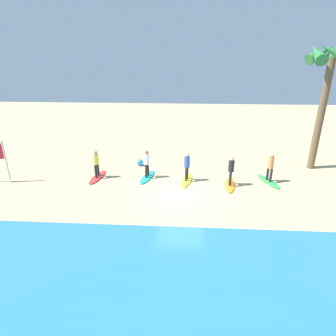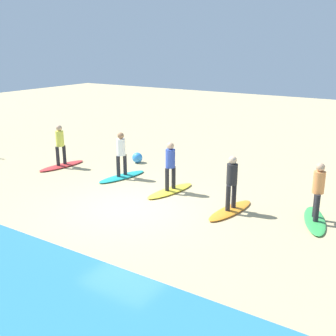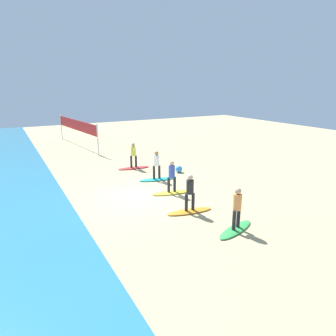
# 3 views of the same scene
# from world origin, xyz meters

# --- Properties ---
(ground_plane) EXTENTS (60.00, 60.00, 0.00)m
(ground_plane) POSITION_xyz_m (0.00, 0.00, 0.00)
(ground_plane) COLOR tan
(surfboard_green) EXTENTS (1.21, 2.17, 0.09)m
(surfboard_green) POSITION_xyz_m (-5.07, -2.01, 0.04)
(surfboard_green) COLOR green
(surfboard_green) RESTS_ON ground
(surfer_green) EXTENTS (0.32, 0.44, 1.64)m
(surfer_green) POSITION_xyz_m (-5.07, -2.01, 1.04)
(surfer_green) COLOR #232328
(surfer_green) RESTS_ON surfboard_green
(surfboard_orange) EXTENTS (0.85, 2.16, 0.09)m
(surfboard_orange) POSITION_xyz_m (-2.76, -1.39, 0.04)
(surfboard_orange) COLOR orange
(surfboard_orange) RESTS_ON ground
(surfer_orange) EXTENTS (0.32, 0.46, 1.64)m
(surfer_orange) POSITION_xyz_m (-2.76, -1.39, 1.04)
(surfer_orange) COLOR #232328
(surfer_orange) RESTS_ON surfboard_orange
(surfboard_yellow) EXTENTS (0.93, 2.17, 0.09)m
(surfboard_yellow) POSITION_xyz_m (-0.32, -1.87, 0.04)
(surfboard_yellow) COLOR yellow
(surfboard_yellow) RESTS_ON ground
(surfer_yellow) EXTENTS (0.32, 0.45, 1.64)m
(surfer_yellow) POSITION_xyz_m (-0.32, -1.87, 1.04)
(surfer_yellow) COLOR #232328
(surfer_yellow) RESTS_ON surfboard_yellow
(surfboard_teal) EXTENTS (0.99, 2.17, 0.09)m
(surfboard_teal) POSITION_xyz_m (2.03, -2.20, 0.04)
(surfboard_teal) COLOR teal
(surfboard_teal) RESTS_ON ground
(surfer_teal) EXTENTS (0.32, 0.45, 1.64)m
(surfer_teal) POSITION_xyz_m (2.03, -2.20, 1.04)
(surfer_teal) COLOR #232328
(surfer_teal) RESTS_ON surfboard_teal
(surfboard_red) EXTENTS (0.84, 2.16, 0.09)m
(surfboard_red) POSITION_xyz_m (5.01, -2.00, 0.04)
(surfboard_red) COLOR red
(surfboard_red) RESTS_ON ground
(surfer_red) EXTENTS (0.32, 0.46, 1.64)m
(surfer_red) POSITION_xyz_m (5.01, -2.00, 1.04)
(surfer_red) COLOR #232328
(surfer_red) RESTS_ON surfboard_red
(volleyball_net) EXTENTS (9.03, 1.23, 2.50)m
(volleyball_net) POSITION_xyz_m (14.31, -0.49, 1.79)
(volleyball_net) COLOR silver
(volleyball_net) RESTS_ON ground
(beach_ball) EXTENTS (0.44, 0.44, 0.44)m
(beach_ball) POSITION_xyz_m (2.78, -4.15, 0.22)
(beach_ball) COLOR #338CE5
(beach_ball) RESTS_ON ground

